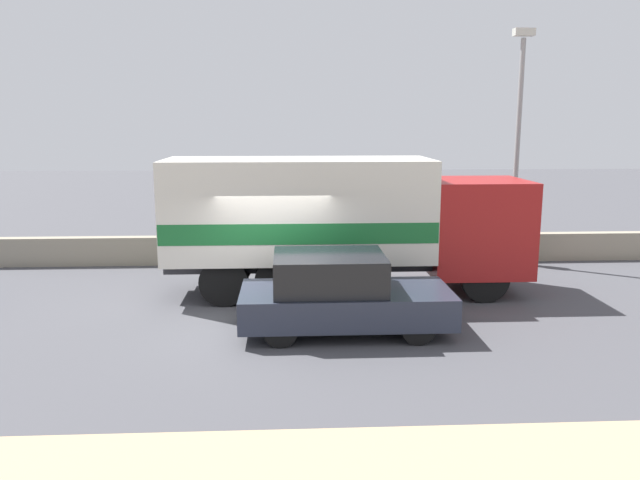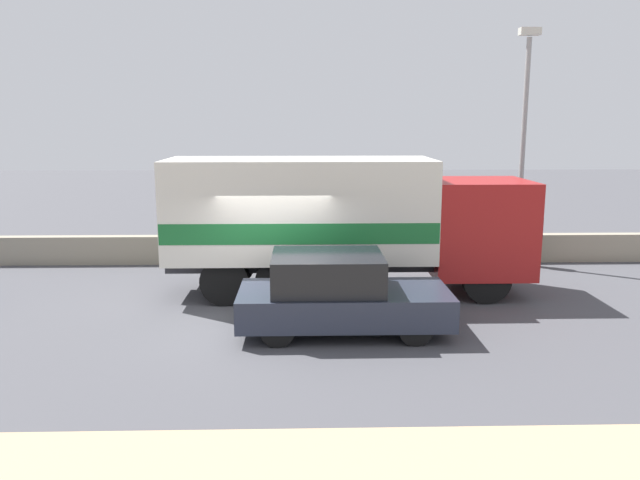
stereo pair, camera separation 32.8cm
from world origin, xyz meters
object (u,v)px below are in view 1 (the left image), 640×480
box_truck (336,218)px  pedestrian (531,237)px  car_hatchback (340,294)px  street_lamp (518,130)px

box_truck → pedestrian: (5.76, 2.63, -0.99)m
car_hatchback → pedestrian: 8.00m
street_lamp → box_truck: bearing=-151.5°
street_lamp → pedestrian: (0.45, -0.26, -2.98)m
car_hatchback → street_lamp: bearing=46.0°
box_truck → pedestrian: size_ratio=5.28×
box_truck → car_hatchback: box_truck is taller
box_truck → car_hatchback: bearing=-92.8°
box_truck → pedestrian: 6.41m
box_truck → pedestrian: box_truck is taller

